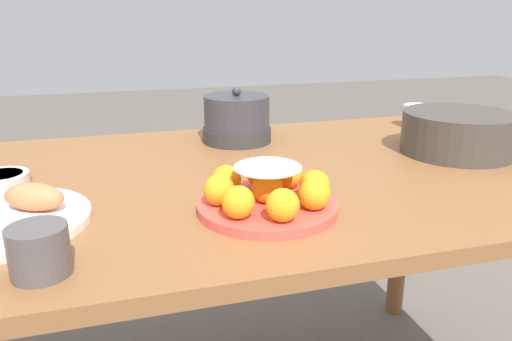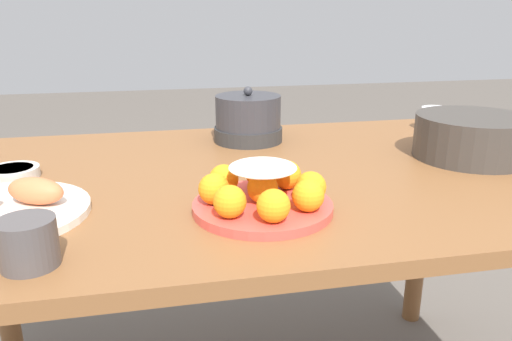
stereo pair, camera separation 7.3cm
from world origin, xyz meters
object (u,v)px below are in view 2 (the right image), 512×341
cup_near (28,243)px  cup_far (435,119)px  sauce_bowl (13,172)px  cake_plate (263,192)px  serving_bowl (473,136)px  dining_table (251,211)px  seafood_platter (1,208)px  warming_pot (248,119)px

cup_near → cup_far: 1.17m
sauce_bowl → cup_near: 0.43m
cake_plate → cup_far: bearing=38.4°
sauce_bowl → cup_near: size_ratio=1.35×
serving_bowl → sauce_bowl: serving_bowl is taller
serving_bowl → cake_plate: bearing=-158.3°
dining_table → seafood_platter: bearing=-162.3°
dining_table → sauce_bowl: (-0.50, 0.07, 0.10)m
cup_near → warming_pot: warming_pot is taller
cup_far → warming_pot: size_ratio=0.46×
seafood_platter → dining_table: bearing=17.7°
warming_pot → cake_plate: bearing=-97.9°
serving_bowl → sauce_bowl: bearing=176.7°
cup_near → warming_pot: size_ratio=0.43×
dining_table → warming_pot: bearing=80.3°
sauce_bowl → seafood_platter: 0.22m
dining_table → cup_far: (0.61, 0.28, 0.12)m
cake_plate → warming_pot: warming_pot is taller
seafood_platter → cup_near: cup_near is taller
dining_table → cake_plate: (-0.02, -0.22, 0.12)m
cake_plate → warming_pot: size_ratio=1.35×
seafood_platter → cup_near: size_ratio=3.78×
cup_near → serving_bowl: bearing=20.9°
cup_near → cup_far: size_ratio=0.95×
dining_table → serving_bowl: size_ratio=5.30×
cake_plate → cup_near: 0.38m
seafood_platter → sauce_bowl: bearing=98.4°
seafood_platter → cup_near: (0.09, -0.19, 0.02)m
cake_plate → warming_pot: bearing=82.1°
cake_plate → warming_pot: 0.49m
dining_table → cake_plate: cake_plate is taller
sauce_bowl → seafood_platter: seafood_platter is taller
cake_plate → serving_bowl: size_ratio=0.92×
serving_bowl → cup_near: serving_bowl is taller
cake_plate → serving_bowl: (0.56, 0.22, 0.02)m
dining_table → seafood_platter: (-0.47, -0.15, 0.11)m
sauce_bowl → cup_far: 1.13m
sauce_bowl → cup_far: (1.11, 0.22, 0.02)m
serving_bowl → dining_table: bearing=-179.3°
sauce_bowl → cup_far: bearing=11.0°
dining_table → cup_near: (-0.38, -0.34, 0.13)m
dining_table → cake_plate: bearing=-95.5°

